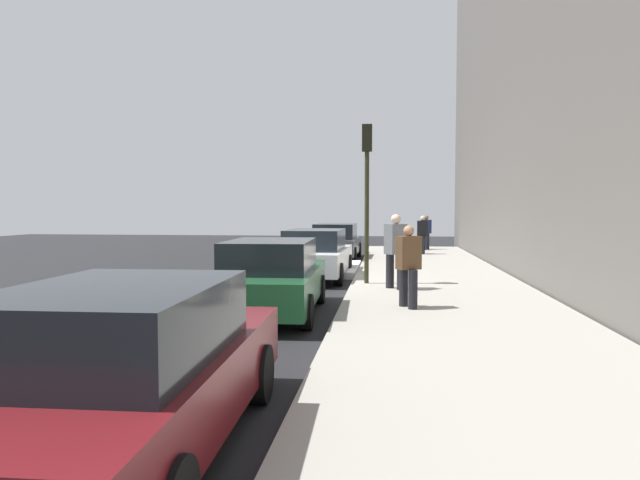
{
  "coord_description": "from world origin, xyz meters",
  "views": [
    {
      "loc": [
        -15.9,
        -1.96,
        2.13
      ],
      "look_at": [
        -2.12,
        -0.29,
        1.36
      ],
      "focal_mm": 31.52,
      "sensor_mm": 36.0,
      "label": 1
    }
  ],
  "objects_px": {
    "parked_car_charcoal": "(336,242)",
    "pedestrian_navy_coat": "(426,231)",
    "pedestrian_brown_coat": "(408,264)",
    "pedestrian_grey_coat": "(396,249)",
    "parked_car_green": "(272,277)",
    "rolling_suitcase": "(423,245)",
    "pedestrian_black_coat": "(423,234)",
    "traffic_light_pole": "(367,176)",
    "parked_car_white": "(316,254)",
    "parked_car_maroon": "(127,371)"
  },
  "relations": [
    {
      "from": "pedestrian_grey_coat",
      "to": "parked_car_white",
      "type": "bearing_deg",
      "value": 39.55
    },
    {
      "from": "parked_car_charcoal",
      "to": "traffic_light_pole",
      "type": "bearing_deg",
      "value": -169.28
    },
    {
      "from": "pedestrian_grey_coat",
      "to": "rolling_suitcase",
      "type": "height_order",
      "value": "pedestrian_grey_coat"
    },
    {
      "from": "parked_car_white",
      "to": "rolling_suitcase",
      "type": "height_order",
      "value": "parked_car_white"
    },
    {
      "from": "parked_car_charcoal",
      "to": "rolling_suitcase",
      "type": "height_order",
      "value": "parked_car_charcoal"
    },
    {
      "from": "parked_car_green",
      "to": "pedestrian_brown_coat",
      "type": "height_order",
      "value": "pedestrian_brown_coat"
    },
    {
      "from": "parked_car_charcoal",
      "to": "pedestrian_brown_coat",
      "type": "relative_size",
      "value": 2.89
    },
    {
      "from": "parked_car_green",
      "to": "rolling_suitcase",
      "type": "xyz_separation_m",
      "value": [
        16.38,
        -4.01,
        -0.35
      ]
    },
    {
      "from": "traffic_light_pole",
      "to": "parked_car_charcoal",
      "type": "bearing_deg",
      "value": 10.72
    },
    {
      "from": "parked_car_maroon",
      "to": "pedestrian_black_coat",
      "type": "distance_m",
      "value": 20.82
    },
    {
      "from": "parked_car_maroon",
      "to": "pedestrian_black_coat",
      "type": "xyz_separation_m",
      "value": [
        20.48,
        -3.71,
        0.29
      ]
    },
    {
      "from": "pedestrian_black_coat",
      "to": "pedestrian_grey_coat",
      "type": "height_order",
      "value": "pedestrian_grey_coat"
    },
    {
      "from": "parked_car_green",
      "to": "pedestrian_navy_coat",
      "type": "height_order",
      "value": "pedestrian_navy_coat"
    },
    {
      "from": "rolling_suitcase",
      "to": "parked_car_maroon",
      "type": "bearing_deg",
      "value": 170.34
    },
    {
      "from": "pedestrian_brown_coat",
      "to": "rolling_suitcase",
      "type": "xyz_separation_m",
      "value": [
        16.05,
        -1.29,
        -0.63
      ]
    },
    {
      "from": "parked_car_maroon",
      "to": "parked_car_charcoal",
      "type": "distance_m",
      "value": 18.86
    },
    {
      "from": "pedestrian_grey_coat",
      "to": "traffic_light_pole",
      "type": "height_order",
      "value": "traffic_light_pole"
    },
    {
      "from": "parked_car_white",
      "to": "pedestrian_grey_coat",
      "type": "relative_size",
      "value": 2.48
    },
    {
      "from": "parked_car_green",
      "to": "parked_car_charcoal",
      "type": "distance_m",
      "value": 12.35
    },
    {
      "from": "rolling_suitcase",
      "to": "parked_car_white",
      "type": "bearing_deg",
      "value": 159.95
    },
    {
      "from": "traffic_light_pole",
      "to": "rolling_suitcase",
      "type": "relative_size",
      "value": 4.87
    },
    {
      "from": "parked_car_green",
      "to": "pedestrian_navy_coat",
      "type": "distance_m",
      "value": 17.39
    },
    {
      "from": "pedestrian_black_coat",
      "to": "rolling_suitcase",
      "type": "bearing_deg",
      "value": -4.38
    },
    {
      "from": "parked_car_maroon",
      "to": "parked_car_charcoal",
      "type": "relative_size",
      "value": 0.95
    },
    {
      "from": "parked_car_charcoal",
      "to": "pedestrian_navy_coat",
      "type": "xyz_separation_m",
      "value": [
        4.53,
        -4.01,
        0.28
      ]
    },
    {
      "from": "parked_car_white",
      "to": "rolling_suitcase",
      "type": "xyz_separation_m",
      "value": [
        10.58,
        -3.86,
        -0.35
      ]
    },
    {
      "from": "pedestrian_black_coat",
      "to": "traffic_light_pole",
      "type": "bearing_deg",
      "value": 168.29
    },
    {
      "from": "pedestrian_brown_coat",
      "to": "traffic_light_pole",
      "type": "distance_m",
      "value": 4.24
    },
    {
      "from": "parked_car_green",
      "to": "parked_car_white",
      "type": "distance_m",
      "value": 5.8
    },
    {
      "from": "traffic_light_pole",
      "to": "rolling_suitcase",
      "type": "bearing_deg",
      "value": -10.31
    },
    {
      "from": "parked_car_charcoal",
      "to": "traffic_light_pole",
      "type": "xyz_separation_m",
      "value": [
        -8.4,
        -1.59,
        2.24
      ]
    },
    {
      "from": "parked_car_maroon",
      "to": "pedestrian_grey_coat",
      "type": "bearing_deg",
      "value": -14.15
    },
    {
      "from": "pedestrian_grey_coat",
      "to": "traffic_light_pole",
      "type": "distance_m",
      "value": 2.24
    },
    {
      "from": "parked_car_maroon",
      "to": "pedestrian_grey_coat",
      "type": "distance_m",
      "value": 9.76
    },
    {
      "from": "pedestrian_brown_coat",
      "to": "traffic_light_pole",
      "type": "relative_size",
      "value": 0.39
    },
    {
      "from": "parked_car_green",
      "to": "traffic_light_pole",
      "type": "relative_size",
      "value": 1.08
    },
    {
      "from": "parked_car_white",
      "to": "pedestrian_brown_coat",
      "type": "relative_size",
      "value": 2.77
    },
    {
      "from": "parked_car_maroon",
      "to": "pedestrian_grey_coat",
      "type": "height_order",
      "value": "pedestrian_grey_coat"
    },
    {
      "from": "traffic_light_pole",
      "to": "rolling_suitcase",
      "type": "distance_m",
      "value": 12.89
    },
    {
      "from": "parked_car_green",
      "to": "parked_car_charcoal",
      "type": "bearing_deg",
      "value": -0.74
    },
    {
      "from": "parked_car_maroon",
      "to": "rolling_suitcase",
      "type": "xyz_separation_m",
      "value": [
        22.88,
        -3.89,
        -0.35
      ]
    },
    {
      "from": "parked_car_green",
      "to": "rolling_suitcase",
      "type": "distance_m",
      "value": 16.86
    },
    {
      "from": "parked_car_maroon",
      "to": "pedestrian_navy_coat",
      "type": "bearing_deg",
      "value": -9.84
    },
    {
      "from": "pedestrian_navy_coat",
      "to": "rolling_suitcase",
      "type": "distance_m",
      "value": 0.83
    },
    {
      "from": "rolling_suitcase",
      "to": "pedestrian_brown_coat",
      "type": "bearing_deg",
      "value": 175.4
    },
    {
      "from": "parked_car_green",
      "to": "parked_car_charcoal",
      "type": "xyz_separation_m",
      "value": [
        12.35,
        -0.16,
        0.0
      ]
    },
    {
      "from": "parked_car_green",
      "to": "parked_car_charcoal",
      "type": "relative_size",
      "value": 0.95
    },
    {
      "from": "pedestrian_black_coat",
      "to": "pedestrian_grey_coat",
      "type": "relative_size",
      "value": 0.91
    },
    {
      "from": "pedestrian_brown_coat",
      "to": "pedestrian_grey_coat",
      "type": "distance_m",
      "value": 2.64
    },
    {
      "from": "parked_car_white",
      "to": "traffic_light_pole",
      "type": "height_order",
      "value": "traffic_light_pole"
    }
  ]
}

